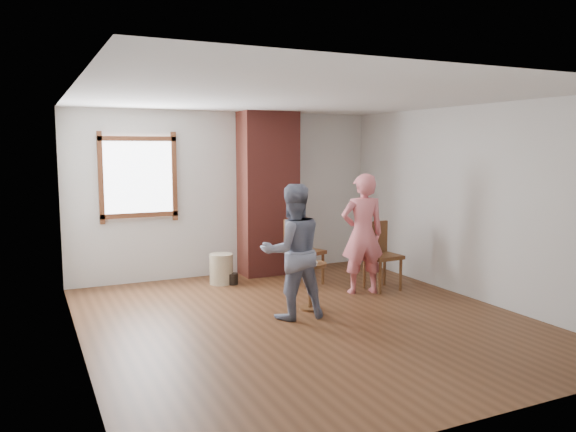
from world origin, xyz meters
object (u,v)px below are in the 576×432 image
object	(u,v)px
man	(293,251)
person_pink	(362,234)
dining_chair_left	(302,247)
side_table	(311,278)
stoneware_crock	(221,269)
dining_chair_right	(379,251)

from	to	relation	value
man	person_pink	size ratio (longest dim) A/B	0.96
man	person_pink	xyz separation A→B (m)	(1.38, 0.62, 0.03)
dining_chair_left	side_table	bearing A→B (deg)	-130.30
stoneware_crock	dining_chair_right	bearing A→B (deg)	-31.97
dining_chair_left	dining_chair_right	xyz separation A→B (m)	(0.89, -0.75, -0.01)
dining_chair_left	man	world-z (taller)	man
dining_chair_right	stoneware_crock	bearing A→B (deg)	144.71
stoneware_crock	dining_chair_left	xyz separation A→B (m)	(1.10, -0.49, 0.32)
man	stoneware_crock	bearing A→B (deg)	-78.36
side_table	dining_chair_right	bearing A→B (deg)	20.86
stoneware_crock	person_pink	size ratio (longest dim) A/B	0.27
stoneware_crock	side_table	world-z (taller)	side_table
dining_chair_left	dining_chair_right	bearing A→B (deg)	-58.48
man	side_table	bearing A→B (deg)	-144.79
dining_chair_left	person_pink	world-z (taller)	person_pink
side_table	man	size ratio (longest dim) A/B	0.37
person_pink	man	bearing A→B (deg)	37.34
stoneware_crock	man	size ratio (longest dim) A/B	0.28
side_table	person_pink	size ratio (longest dim) A/B	0.36
dining_chair_left	man	xyz separation A→B (m)	(-0.87, -1.48, 0.26)
stoneware_crock	person_pink	world-z (taller)	person_pink
man	person_pink	distance (m)	1.52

